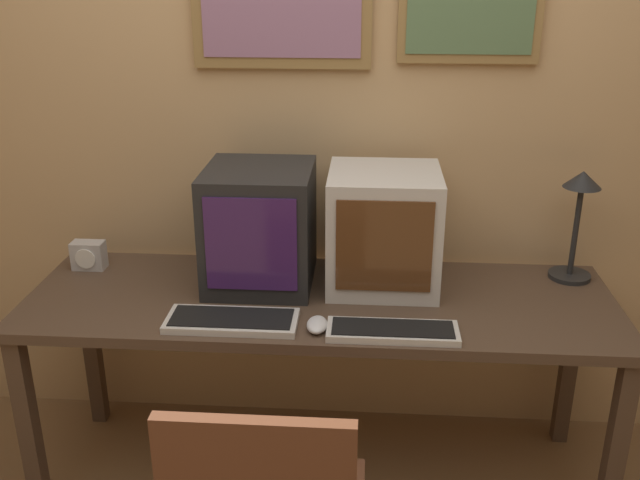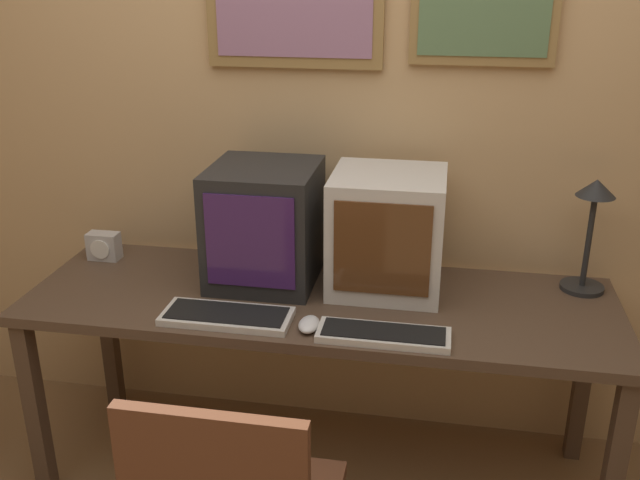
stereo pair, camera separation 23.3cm
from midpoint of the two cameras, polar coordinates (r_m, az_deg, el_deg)
The scene contains 9 objects.
wall_back at distance 2.64m, azimuth -1.87°, elevation 10.65°, with size 8.00×0.08×2.60m.
desk at distance 2.45m, azimuth -2.74°, elevation -6.21°, with size 1.99×0.66×0.74m.
monitor_left at distance 2.47m, azimuth -7.54°, elevation 1.04°, with size 0.36×0.39×0.41m.
monitor_right at distance 2.44m, azimuth 2.38°, elevation 0.85°, with size 0.38×0.38×0.41m.
keyboard_main at distance 2.27m, azimuth -10.02°, elevation -6.44°, with size 0.41×0.17×0.03m.
keyboard_side at distance 2.18m, azimuth 2.77°, elevation -7.37°, with size 0.40×0.14×0.03m.
mouse_near_keyboard at distance 2.21m, azimuth -3.29°, elevation -6.86°, with size 0.06×0.11×0.03m.
desk_clock at distance 2.79m, azimuth -20.34°, elevation -1.21°, with size 0.12×0.07×0.10m.
desk_lamp at distance 2.58m, azimuth 17.60°, elevation 2.38°, with size 0.15×0.15×0.40m.
Camera 1 is at (0.16, -1.23, 1.81)m, focal length 40.00 mm.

